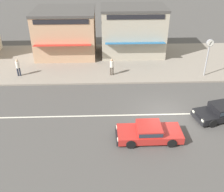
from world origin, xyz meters
The scene contains 10 objects.
ground_plane centered at (0.00, 0.00, 0.00)m, with size 160.00×160.00×0.00m, color #4C4947.
lane_centre_stripe centered at (0.00, 0.00, 0.00)m, with size 50.40×0.14×0.01m, color silver.
kerb_strip centered at (0.00, 9.84, 0.07)m, with size 68.00×10.00×0.15m, color gray.
sedan_red_1 centered at (-1.60, -2.69, 0.53)m, with size 4.23×1.89×1.06m.
hatchback_black_2 centered at (3.96, -0.57, 0.59)m, with size 3.89×2.45×1.10m.
street_clock centered at (5.00, 6.03, 2.74)m, with size 0.64×0.22×3.48m.
pedestrian_by_shop centered at (-12.30, 6.58, 1.10)m, with size 0.34×0.34×1.64m.
pedestrian_far_end centered at (-3.65, 6.45, 1.09)m, with size 0.34×0.34×1.62m.
shopfront_corner_warung centered at (-8.40, 12.15, 2.55)m, with size 6.38×6.40×4.79m.
shopfront_mid_block centered at (-1.20, 11.94, 2.70)m, with size 6.79×5.25×5.09m.
Camera 1 is at (-4.44, -15.78, 11.08)m, focal length 42.00 mm.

